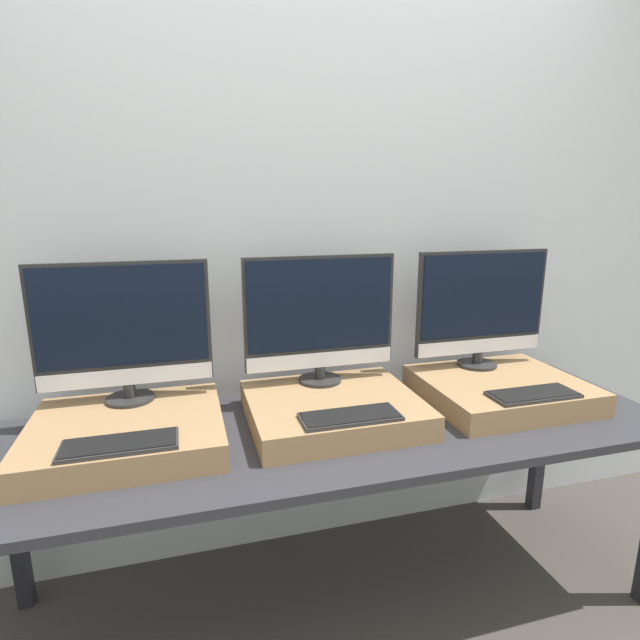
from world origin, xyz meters
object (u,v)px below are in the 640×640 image
monitor_center (320,316)px  monitor_right (481,306)px  keyboard_left (120,444)px  keyboard_right (533,394)px  keyboard_center (350,416)px  monitor_left (124,329)px

monitor_center → monitor_right: 0.67m
monitor_center → monitor_right: (0.67, 0.00, 0.00)m
keyboard_left → keyboard_right: 1.34m
keyboard_center → monitor_right: (0.67, 0.34, 0.24)m
keyboard_center → monitor_right: 0.79m
monitor_center → monitor_right: size_ratio=1.00×
keyboard_left → keyboard_right: same height
keyboard_center → monitor_left: bearing=152.9°
keyboard_left → keyboard_center: size_ratio=1.00×
keyboard_center → keyboard_right: (0.67, 0.00, 0.00)m
monitor_left → monitor_center: bearing=0.0°
monitor_left → monitor_center: same height
monitor_left → keyboard_left: monitor_left is taller
keyboard_center → keyboard_right: size_ratio=1.00×
monitor_center → keyboard_right: 0.79m
keyboard_left → keyboard_right: bearing=0.0°
keyboard_center → monitor_right: size_ratio=0.56×
monitor_right → keyboard_right: bearing=-90.0°
monitor_left → monitor_center: size_ratio=1.00×
keyboard_left → monitor_center: monitor_center is taller
keyboard_center → keyboard_left: bearing=180.0°
keyboard_center → monitor_right: bearing=27.1°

